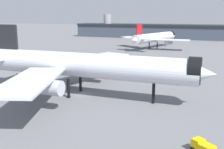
# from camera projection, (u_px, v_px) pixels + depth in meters

# --- Properties ---
(ground) EXTENTS (900.00, 900.00, 0.00)m
(ground) POSITION_uv_depth(u_px,v_px,m) (82.00, 94.00, 65.20)
(ground) COLOR slate
(airliner_near_gate) EXTENTS (58.98, 53.89, 16.51)m
(airliner_near_gate) POSITION_uv_depth(u_px,v_px,m) (83.00, 66.00, 63.00)
(airliner_near_gate) COLOR silver
(airliner_near_gate) RESTS_ON ground
(airliner_far_taxiway) EXTENTS (42.36, 47.48, 14.20)m
(airliner_far_taxiway) POSITION_uv_depth(u_px,v_px,m) (155.00, 37.00, 154.87)
(airliner_far_taxiway) COLOR white
(airliner_far_taxiway) RESTS_ON ground
(terminal_building) EXTENTS (208.82, 20.60, 19.58)m
(terminal_building) POSITION_uv_depth(u_px,v_px,m) (197.00, 32.00, 212.52)
(terminal_building) COLOR #3D4756
(terminal_building) RESTS_ON ground
(service_truck_front) EXTENTS (4.27, 5.96, 3.00)m
(service_truck_front) POSITION_uv_depth(u_px,v_px,m) (43.00, 66.00, 94.03)
(service_truck_front) COLOR black
(service_truck_front) RESTS_ON ground
(baggage_tug_wing) EXTENTS (3.54, 3.21, 1.85)m
(baggage_tug_wing) POSITION_uv_depth(u_px,v_px,m) (203.00, 147.00, 37.25)
(baggage_tug_wing) COLOR black
(baggage_tug_wing) RESTS_ON ground
(traffic_cone_near_nose) EXTENTS (0.63, 0.63, 0.79)m
(traffic_cone_near_nose) POSITION_uv_depth(u_px,v_px,m) (17.00, 73.00, 87.07)
(traffic_cone_near_nose) COLOR #F2600C
(traffic_cone_near_nose) RESTS_ON ground
(traffic_cone_wingtip) EXTENTS (0.57, 0.57, 0.71)m
(traffic_cone_wingtip) POSITION_uv_depth(u_px,v_px,m) (146.00, 70.00, 91.92)
(traffic_cone_wingtip) COLOR #F2600C
(traffic_cone_wingtip) RESTS_ON ground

